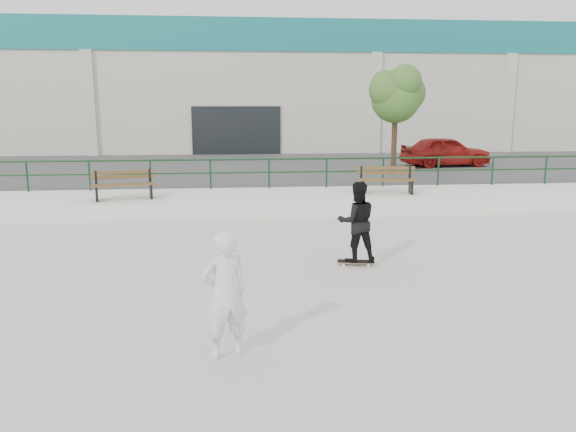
{
  "coord_description": "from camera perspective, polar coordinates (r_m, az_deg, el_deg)",
  "views": [
    {
      "loc": [
        -0.23,
        -8.33,
        3.4
      ],
      "look_at": [
        0.79,
        2.0,
        1.3
      ],
      "focal_mm": 35.0,
      "sensor_mm": 36.0,
      "label": 1
    }
  ],
  "objects": [
    {
      "name": "ground",
      "position": [
        9.0,
        -3.81,
        -10.76
      ],
      "size": [
        120.0,
        120.0,
        0.0
      ],
      "primitive_type": "plane",
      "color": "beige",
      "rests_on": "ground"
    },
    {
      "name": "ledge",
      "position": [
        18.11,
        -4.81,
        1.4
      ],
      "size": [
        30.0,
        3.0,
        0.5
      ],
      "primitive_type": "cube",
      "color": "silver",
      "rests_on": "ground"
    },
    {
      "name": "parking_strip",
      "position": [
        26.52,
        -5.1,
        4.59
      ],
      "size": [
        60.0,
        14.0,
        0.5
      ],
      "primitive_type": "cube",
      "color": "#393939",
      "rests_on": "ground"
    },
    {
      "name": "railing",
      "position": [
        19.25,
        -4.92,
        4.98
      ],
      "size": [
        28.0,
        0.06,
        1.03
      ],
      "color": "#153A1C",
      "rests_on": "ledge"
    },
    {
      "name": "commercial_building",
      "position": [
        40.34,
        -5.43,
        13.07
      ],
      "size": [
        44.2,
        16.33,
        8.0
      ],
      "color": "beige",
      "rests_on": "ground"
    },
    {
      "name": "bench_left",
      "position": [
        17.82,
        -16.35,
        3.04
      ],
      "size": [
        1.98,
        0.93,
        0.88
      ],
      "rotation": [
        0.0,
        0.0,
        0.21
      ],
      "color": "#4C331A",
      "rests_on": "ledge"
    },
    {
      "name": "bench_right",
      "position": [
        18.49,
        9.95,
        3.62
      ],
      "size": [
        1.95,
        0.77,
        0.88
      ],
      "rotation": [
        0.0,
        0.0,
        -0.12
      ],
      "color": "#4C331A",
      "rests_on": "ledge"
    },
    {
      "name": "tree",
      "position": [
        23.45,
        10.97,
        12.18
      ],
      "size": [
        2.46,
        2.19,
        4.37
      ],
      "color": "#473523",
      "rests_on": "parking_strip"
    },
    {
      "name": "red_car",
      "position": [
        27.09,
        15.7,
        6.36
      ],
      "size": [
        4.21,
        2.01,
        1.39
      ],
      "primitive_type": "imported",
      "rotation": [
        0.0,
        0.0,
        1.66
      ],
      "color": "maroon",
      "rests_on": "parking_strip"
    },
    {
      "name": "skateboard",
      "position": [
        12.07,
        6.91,
        -4.63
      ],
      "size": [
        0.8,
        0.34,
        0.09
      ],
      "rotation": [
        0.0,
        0.0,
        -0.19
      ],
      "color": "black",
      "rests_on": "ground"
    },
    {
      "name": "standing_skater",
      "position": [
        11.85,
        7.01,
        -0.58
      ],
      "size": [
        0.84,
        0.66,
        1.7
      ],
      "primitive_type": "imported",
      "rotation": [
        0.0,
        0.0,
        3.17
      ],
      "color": "black",
      "rests_on": "skateboard"
    },
    {
      "name": "seated_skater",
      "position": [
        7.61,
        -6.46,
        -7.93
      ],
      "size": [
        0.75,
        0.63,
        1.77
      ],
      "primitive_type": "imported",
      "rotation": [
        0.0,
        0.0,
        3.51
      ],
      "color": "white",
      "rests_on": "ground"
    }
  ]
}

